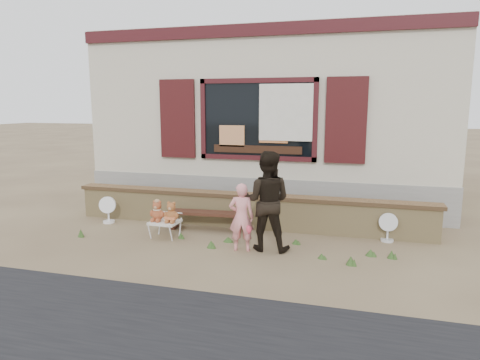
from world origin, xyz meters
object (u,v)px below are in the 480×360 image
(teddy_bear_left, at_px, (157,210))
(child, at_px, (241,217))
(bench, at_px, (205,216))
(folding_chair, at_px, (165,223))
(teddy_bear_right, at_px, (172,212))
(adult, at_px, (267,201))

(teddy_bear_left, height_order, child, child)
(bench, height_order, child, child)
(folding_chair, bearing_deg, teddy_bear_right, 0.00)
(bench, relative_size, child, 1.27)
(teddy_bear_right, bearing_deg, teddy_bear_left, -180.00)
(adult, bearing_deg, folding_chair, -5.02)
(bench, distance_m, teddy_bear_left, 0.95)
(bench, height_order, folding_chair, bench)
(bench, bearing_deg, teddy_bear_right, -125.47)
(teddy_bear_left, relative_size, child, 0.34)
(folding_chair, relative_size, adult, 0.31)
(folding_chair, xyz_separation_m, child, (1.51, -0.29, 0.29))
(teddy_bear_left, xyz_separation_m, child, (1.65, -0.30, 0.07))
(adult, bearing_deg, teddy_bear_right, -5.18)
(child, bearing_deg, teddy_bear_left, -19.70)
(bench, bearing_deg, child, -47.84)
(teddy_bear_left, bearing_deg, bench, 45.19)
(child, bearing_deg, folding_chair, -20.47)
(folding_chair, height_order, child, child)
(teddy_bear_right, distance_m, adult, 1.78)
(child, distance_m, adult, 0.49)
(teddy_bear_right, xyz_separation_m, child, (1.37, -0.29, 0.07))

